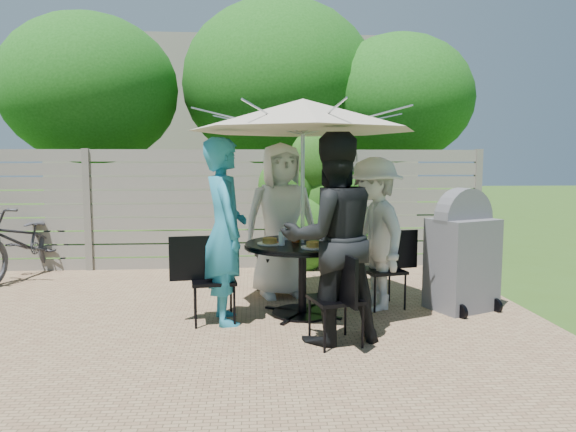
{
  "coord_description": "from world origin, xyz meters",
  "views": [
    {
      "loc": [
        0.47,
        -4.84,
        1.65
      ],
      "look_at": [
        0.85,
        0.72,
        1.06
      ],
      "focal_mm": 32.0,
      "sensor_mm": 36.0,
      "label": 1
    }
  ],
  "objects": [
    {
      "name": "glass_right",
      "position": [
        1.22,
        0.68,
        0.87
      ],
      "size": [
        0.07,
        0.07,
        0.14
      ],
      "primitive_type": "cylinder",
      "color": "silver",
      "rests_on": "patio_table"
    },
    {
      "name": "plate_front",
      "position": [
        1.07,
        0.17,
        0.82
      ],
      "size": [
        0.26,
        0.26,
        0.06
      ],
      "color": "white",
      "rests_on": "patio_table"
    },
    {
      "name": "bicycle",
      "position": [
        -2.78,
        2.6,
        0.53
      ],
      "size": [
        1.2,
        2.12,
        1.06
      ],
      "primitive_type": "imported",
      "rotation": [
        0.0,
        0.0,
        -0.26
      ],
      "color": "#333338",
      "rests_on": "ground"
    },
    {
      "name": "plate_right",
      "position": [
        1.34,
        0.6,
        0.82
      ],
      "size": [
        0.26,
        0.26,
        0.06
      ],
      "color": "white",
      "rests_on": "patio_table"
    },
    {
      "name": "person_back",
      "position": [
        0.81,
        1.33,
        0.94
      ],
      "size": [
        1.03,
        0.79,
        1.88
      ],
      "primitive_type": "imported",
      "rotation": [
        0.0,
        0.0,
        6.51
      ],
      "color": "silver",
      "rests_on": "ground"
    },
    {
      "name": "chair_back",
      "position": [
        0.78,
        1.47,
        0.29
      ],
      "size": [
        0.59,
        0.75,
        0.97
      ],
      "rotation": [
        0.0,
        0.0,
        5.03
      ],
      "color": "black",
      "rests_on": "ground"
    },
    {
      "name": "person_front",
      "position": [
        1.18,
        -0.29,
        0.96
      ],
      "size": [
        1.07,
        0.91,
        1.92
      ],
      "primitive_type": "imported",
      "rotation": [
        0.0,
        0.0,
        3.36
      ],
      "color": "black",
      "rests_on": "ground"
    },
    {
      "name": "person_left",
      "position": [
        0.18,
        0.34,
        0.95
      ],
      "size": [
        0.59,
        0.77,
        1.89
      ],
      "primitive_type": "imported",
      "rotation": [
        0.0,
        0.0,
        8.08
      ],
      "color": "teal",
      "rests_on": "ground"
    },
    {
      "name": "person_right",
      "position": [
        1.8,
        0.71,
        0.85
      ],
      "size": [
        0.86,
        1.21,
        1.7
      ],
      "primitive_type": "imported",
      "rotation": [
        0.0,
        0.0,
        4.93
      ],
      "color": "silver",
      "rests_on": "ground"
    },
    {
      "name": "umbrella",
      "position": [
        0.99,
        0.52,
        2.13
      ],
      "size": [
        2.83,
        2.83,
        2.3
      ],
      "rotation": [
        0.0,
        0.0,
        0.22
      ],
      "color": "silver",
      "rests_on": "ground"
    },
    {
      "name": "syrup_jug",
      "position": [
        0.92,
        0.56,
        0.88
      ],
      "size": [
        0.09,
        0.09,
        0.16
      ],
      "primitive_type": "cylinder",
      "color": "#59280C",
      "rests_on": "patio_table"
    },
    {
      "name": "chair_left",
      "position": [
        0.05,
        0.31,
        0.27
      ],
      "size": [
        0.68,
        0.49,
        0.91
      ],
      "rotation": [
        0.0,
        0.0,
        6.41
      ],
      "color": "black",
      "rests_on": "ground"
    },
    {
      "name": "chair_front",
      "position": [
        1.21,
        -0.42,
        0.26
      ],
      "size": [
        0.51,
        0.66,
        0.87
      ],
      "rotation": [
        0.0,
        0.0,
        1.83
      ],
      "color": "black",
      "rests_on": "ground"
    },
    {
      "name": "backyard_envelope",
      "position": [
        0.09,
        10.29,
        2.61
      ],
      "size": [
        60.0,
        60.0,
        5.0
      ],
      "color": "#35551A",
      "rests_on": "ground"
    },
    {
      "name": "chair_right",
      "position": [
        1.93,
        0.74,
        0.27
      ],
      "size": [
        0.67,
        0.51,
        0.88
      ],
      "rotation": [
        0.0,
        0.0,
        3.36
      ],
      "color": "black",
      "rests_on": "ground"
    },
    {
      "name": "coffee_cup",
      "position": [
        1.04,
        0.76,
        0.86
      ],
      "size": [
        0.08,
        0.08,
        0.12
      ],
      "primitive_type": "cylinder",
      "color": "#C6B293",
      "rests_on": "patio_table"
    },
    {
      "name": "glass_back",
      "position": [
        0.83,
        0.75,
        0.87
      ],
      "size": [
        0.07,
        0.07,
        0.14
      ],
      "primitive_type": "cylinder",
      "color": "silver",
      "rests_on": "patio_table"
    },
    {
      "name": "bbq_grill",
      "position": [
        2.78,
        0.61,
        0.62
      ],
      "size": [
        0.82,
        0.74,
        1.37
      ],
      "rotation": [
        0.0,
        0.0,
        0.41
      ],
      "color": "#57565B",
      "rests_on": "ground"
    },
    {
      "name": "plate_left",
      "position": [
        0.64,
        0.44,
        0.82
      ],
      "size": [
        0.26,
        0.26,
        0.06
      ],
      "color": "white",
      "rests_on": "patio_table"
    },
    {
      "name": "glass_left",
      "position": [
        0.76,
        0.36,
        0.87
      ],
      "size": [
        0.07,
        0.07,
        0.14
      ],
      "primitive_type": "cylinder",
      "color": "silver",
      "rests_on": "patio_table"
    },
    {
      "name": "patio_table",
      "position": [
        0.99,
        0.52,
        0.56
      ],
      "size": [
        1.45,
        1.45,
        0.8
      ],
      "rotation": [
        0.0,
        0.0,
        0.22
      ],
      "color": "black",
      "rests_on": "ground"
    },
    {
      "name": "plate_back",
      "position": [
        0.91,
        0.87,
        0.82
      ],
      "size": [
        0.26,
        0.26,
        0.06
      ],
      "color": "white",
      "rests_on": "patio_table"
    }
  ]
}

